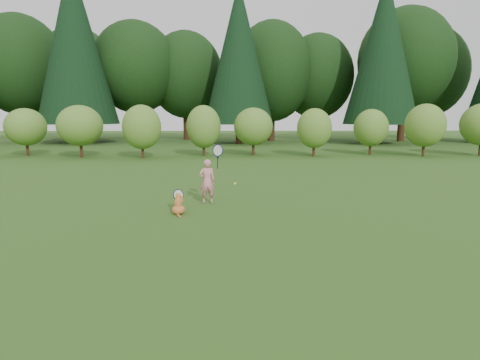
{
  "coord_description": "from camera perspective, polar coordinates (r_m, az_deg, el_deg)",
  "views": [
    {
      "loc": [
        -0.04,
        -7.95,
        2.1
      ],
      "look_at": [
        0.2,
        0.8,
        0.7
      ],
      "focal_mm": 30.0,
      "sensor_mm": 36.0,
      "label": 1
    }
  ],
  "objects": [
    {
      "name": "tennis_ball",
      "position": [
        9.14,
        -0.71,
        -0.52
      ],
      "size": [
        0.06,
        0.06,
        0.06
      ],
      "color": "#B3C317",
      "rests_on": "ground"
    },
    {
      "name": "cat",
      "position": [
        8.78,
        -8.77,
        -3.24
      ],
      "size": [
        0.36,
        0.67,
        0.64
      ],
      "rotation": [
        0.0,
        0.0,
        -0.11
      ],
      "color": "#C55726",
      "rests_on": "ground"
    },
    {
      "name": "ground",
      "position": [
        8.22,
        -1.25,
        -5.71
      ],
      "size": [
        100.0,
        100.0,
        0.0
      ],
      "primitive_type": "plane",
      "color": "#2F4E16",
      "rests_on": "ground"
    },
    {
      "name": "woodland_backdrop",
      "position": [
        31.41,
        -1.54,
        18.99
      ],
      "size": [
        48.0,
        10.0,
        15.0
      ],
      "primitive_type": null,
      "color": "black",
      "rests_on": "ground"
    },
    {
      "name": "shrub_row",
      "position": [
        20.96,
        -1.46,
        7.18
      ],
      "size": [
        28.0,
        3.0,
        2.8
      ],
      "primitive_type": null,
      "color": "olive",
      "rests_on": "ground"
    },
    {
      "name": "child",
      "position": [
        9.73,
        -4.65,
        -0.03
      ],
      "size": [
        0.61,
        0.36,
        1.61
      ],
      "rotation": [
        0.0,
        0.0,
        3.27
      ],
      "color": "pink",
      "rests_on": "ground"
    }
  ]
}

